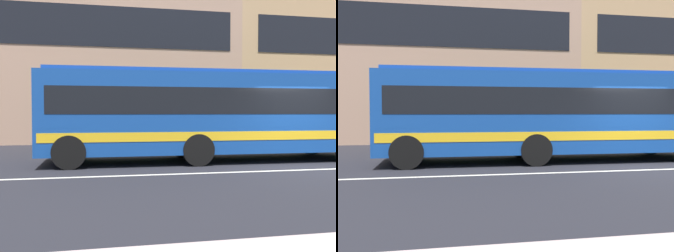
# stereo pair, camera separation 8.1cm
# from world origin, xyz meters

# --- Properties ---
(ground_plane) EXTENTS (160.00, 160.00, 0.00)m
(ground_plane) POSITION_xyz_m (0.00, 0.00, 0.00)
(ground_plane) COLOR #21222A
(lane_centre_line) EXTENTS (60.00, 0.16, 0.01)m
(lane_centre_line) POSITION_xyz_m (0.00, 0.00, 0.00)
(lane_centre_line) COLOR silver
(lane_centre_line) RESTS_ON ground_plane
(hedge_row_far) EXTENTS (15.31, 1.10, 1.01)m
(hedge_row_far) POSITION_xyz_m (-0.37, 6.52, 0.51)
(hedge_row_far) COLOR #386C38
(hedge_row_far) RESTS_ON ground_plane
(apartment_block_left) EXTENTS (18.01, 10.52, 10.65)m
(apartment_block_left) POSITION_xyz_m (-7.02, 15.62, 5.32)
(apartment_block_left) COLOR tan
(apartment_block_left) RESTS_ON ground_plane
(transit_bus) EXTENTS (11.22, 2.79, 3.05)m
(transit_bus) POSITION_xyz_m (-2.42, 2.57, 1.68)
(transit_bus) COLOR #15469C
(transit_bus) RESTS_ON ground_plane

